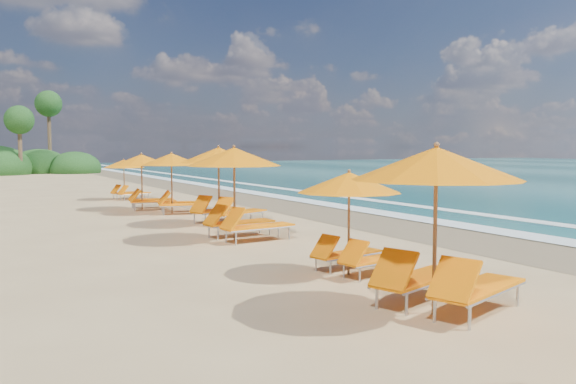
# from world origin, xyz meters

# --- Properties ---
(ground) EXTENTS (160.00, 160.00, 0.00)m
(ground) POSITION_xyz_m (0.00, 0.00, 0.00)
(ground) COLOR tan
(ground) RESTS_ON ground
(wet_sand) EXTENTS (4.00, 160.00, 0.01)m
(wet_sand) POSITION_xyz_m (4.00, 0.00, 0.01)
(wet_sand) COLOR olive
(wet_sand) RESTS_ON ground
(surf_foam) EXTENTS (4.00, 160.00, 0.01)m
(surf_foam) POSITION_xyz_m (6.70, 0.00, 0.03)
(surf_foam) COLOR white
(surf_foam) RESTS_ON ground
(station_1) EXTENTS (3.35, 3.28, 2.64)m
(station_1) POSITION_xyz_m (-2.15, -8.82, 1.48)
(station_1) COLOR olive
(station_1) RESTS_ON ground
(station_2) EXTENTS (2.53, 2.42, 2.12)m
(station_2) POSITION_xyz_m (-1.73, -5.91, 1.19)
(station_2) COLOR olive
(station_2) RESTS_ON ground
(station_3) EXTENTS (2.99, 2.81, 2.62)m
(station_3) POSITION_xyz_m (-1.93, -0.79, 1.47)
(station_3) COLOR olive
(station_3) RESTS_ON ground
(station_4) EXTENTS (3.41, 3.36, 2.63)m
(station_4) POSITION_xyz_m (-1.05, 2.55, 1.47)
(station_4) COLOR olive
(station_4) RESTS_ON ground
(station_5) EXTENTS (2.94, 2.84, 2.39)m
(station_5) POSITION_xyz_m (-1.39, 6.40, 1.34)
(station_5) COLOR olive
(station_5) RESTS_ON ground
(station_6) EXTENTS (2.77, 2.64, 2.33)m
(station_6) POSITION_xyz_m (-2.04, 8.35, 1.30)
(station_6) COLOR olive
(station_6) RESTS_ON ground
(station_7) EXTENTS (2.45, 2.37, 1.99)m
(station_7) POSITION_xyz_m (-1.61, 13.36, 1.12)
(station_7) COLOR olive
(station_7) RESTS_ON ground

